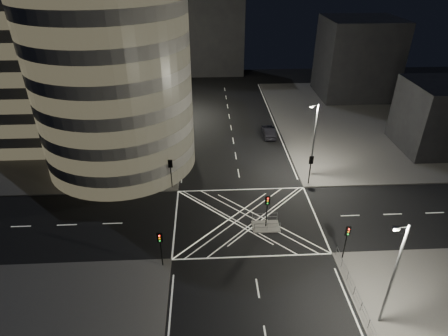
{
  "coord_description": "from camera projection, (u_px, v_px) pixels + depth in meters",
  "views": [
    {
      "loc": [
        -4.27,
        -33.38,
        26.55
      ],
      "look_at": [
        -2.18,
        6.44,
        3.0
      ],
      "focal_mm": 30.0,
      "sensor_mm": 36.0,
      "label": 1
    }
  ],
  "objects": [
    {
      "name": "tree_d",
      "position": [
        168.0,
        97.0,
        62.6
      ],
      "size": [
        4.83,
        4.83,
        7.63
      ],
      "color": "black",
      "rests_on": "sidewalk_far_left"
    },
    {
      "name": "office_tower_curved",
      "position": [
        84.0,
        65.0,
        51.13
      ],
      "size": [
        30.0,
        29.0,
        27.2
      ],
      "color": "gray",
      "rests_on": "sidewalk_far_left"
    },
    {
      "name": "railing_island_south",
      "position": [
        267.0,
        227.0,
        40.06
      ],
      "size": [
        2.8,
        0.06,
        1.1
      ],
      "primitive_type": "cube",
      "color": "slate",
      "rests_on": "central_island"
    },
    {
      "name": "street_lamp_left_far",
      "position": [
        175.0,
        88.0,
        64.95
      ],
      "size": [
        1.25,
        0.25,
        10.0
      ],
      "color": "slate",
      "rests_on": "sidewalk_far_left"
    },
    {
      "name": "ground",
      "position": [
        246.0,
        219.0,
        42.39
      ],
      "size": [
        120.0,
        120.0,
        0.0
      ],
      "primitive_type": "plane",
      "color": "black",
      "rests_on": "ground"
    },
    {
      "name": "tree_a",
      "position": [
        157.0,
        148.0,
        47.26
      ],
      "size": [
        4.08,
        4.08,
        6.92
      ],
      "color": "black",
      "rests_on": "sidewalk_far_left"
    },
    {
      "name": "sidewalk_far_right",
      "position": [
        392.0,
        119.0,
        66.88
      ],
      "size": [
        42.0,
        42.0,
        0.15
      ],
      "primitive_type": "cube",
      "color": "#5B5755",
      "rests_on": "ground"
    },
    {
      "name": "sidewalk_far_left",
      "position": [
        62.0,
        126.0,
        64.26
      ],
      "size": [
        42.0,
        42.0,
        0.15
      ],
      "primitive_type": "cube",
      "color": "#5B5755",
      "rests_on": "ground"
    },
    {
      "name": "sedan",
      "position": [
        268.0,
        132.0,
        60.5
      ],
      "size": [
        1.78,
        5.02,
        1.65
      ],
      "primitive_type": "imported",
      "rotation": [
        0.0,
        0.0,
        3.15
      ],
      "color": "black",
      "rests_on": "ground"
    },
    {
      "name": "building_right_far",
      "position": [
        357.0,
        58.0,
        74.07
      ],
      "size": [
        14.0,
        12.0,
        15.0
      ],
      "primitive_type": "cube",
      "color": "black",
      "rests_on": "sidewalk_far_right"
    },
    {
      "name": "building_far_end",
      "position": [
        205.0,
        34.0,
        87.51
      ],
      "size": [
        18.0,
        8.0,
        18.0
      ],
      "primitive_type": "cube",
      "color": "black",
      "rests_on": "ground"
    },
    {
      "name": "building_right_near",
      "position": [
        439.0,
        117.0,
        54.88
      ],
      "size": [
        10.0,
        10.0,
        10.0
      ],
      "primitive_type": "cube",
      "color": "black",
      "rests_on": "sidewalk_far_right"
    },
    {
      "name": "tree_c",
      "position": [
        165.0,
        109.0,
        57.33
      ],
      "size": [
        4.77,
        4.77,
        7.81
      ],
      "color": "black",
      "rests_on": "sidewalk_far_left"
    },
    {
      "name": "traffic_signal_nr",
      "position": [
        347.0,
        236.0,
        35.46
      ],
      "size": [
        0.55,
        0.22,
        4.0
      ],
      "color": "black",
      "rests_on": "sidewalk_near_right"
    },
    {
      "name": "office_block_rear",
      "position": [
        111.0,
        40.0,
        71.84
      ],
      "size": [
        24.0,
        16.0,
        22.0
      ],
      "primitive_type": "cube",
      "color": "gray",
      "rests_on": "sidewalk_far_left"
    },
    {
      "name": "street_lamp_right_near",
      "position": [
        393.0,
        273.0,
        27.96
      ],
      "size": [
        1.25,
        0.25,
        10.0
      ],
      "color": "slate",
      "rests_on": "sidewalk_near_right"
    },
    {
      "name": "street_lamp_right_far",
      "position": [
        314.0,
        138.0,
        47.74
      ],
      "size": [
        1.25,
        0.25,
        10.0
      ],
      "color": "slate",
      "rests_on": "sidewalk_far_right"
    },
    {
      "name": "traffic_signal_fl",
      "position": [
        171.0,
        169.0,
        46.36
      ],
      "size": [
        0.55,
        0.22,
        4.0
      ],
      "color": "black",
      "rests_on": "sidewalk_far_left"
    },
    {
      "name": "tree_e",
      "position": [
        171.0,
        86.0,
        67.84
      ],
      "size": [
        4.28,
        4.28,
        7.14
      ],
      "color": "black",
      "rests_on": "sidewalk_far_left"
    },
    {
      "name": "tree_b",
      "position": [
        162.0,
        127.0,
        52.3
      ],
      "size": [
        4.66,
        4.66,
        7.48
      ],
      "color": "black",
      "rests_on": "sidewalk_far_left"
    },
    {
      "name": "traffic_signal_fr",
      "position": [
        311.0,
        165.0,
        47.16
      ],
      "size": [
        0.55,
        0.22,
        4.0
      ],
      "color": "black",
      "rests_on": "sidewalk_far_right"
    },
    {
      "name": "railing_island_north",
      "position": [
        265.0,
        217.0,
        41.61
      ],
      "size": [
        2.8,
        0.06,
        1.1
      ],
      "primitive_type": "cube",
      "color": "slate",
      "rests_on": "central_island"
    },
    {
      "name": "central_island",
      "position": [
        266.0,
        226.0,
        41.16
      ],
      "size": [
        3.0,
        2.0,
        0.15
      ],
      "primitive_type": "cube",
      "color": "slate",
      "rests_on": "ground"
    },
    {
      "name": "traffic_signal_nl",
      "position": [
        160.0,
        243.0,
        34.67
      ],
      "size": [
        0.55,
        0.22,
        4.0
      ],
      "color": "black",
      "rests_on": "sidewalk_near_left"
    },
    {
      "name": "traffic_signal_island",
      "position": [
        267.0,
        206.0,
        39.71
      ],
      "size": [
        0.55,
        0.22,
        4.0
      ],
      "color": "black",
      "rests_on": "central_island"
    },
    {
      "name": "street_lamp_left_near",
      "position": [
        167.0,
        132.0,
        49.47
      ],
      "size": [
        1.25,
        0.25,
        10.0
      ],
      "color": "slate",
      "rests_on": "sidewalk_far_left"
    },
    {
      "name": "railing_near_right",
      "position": [
        358.0,
        298.0,
        31.97
      ],
      "size": [
        0.06,
        11.7,
        1.1
      ],
      "primitive_type": "cube",
      "color": "slate",
      "rests_on": "sidewalk_near_right"
    }
  ]
}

